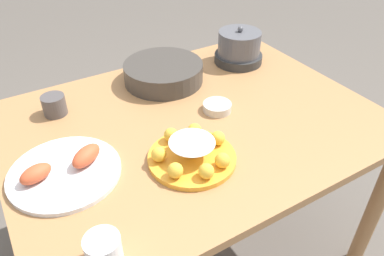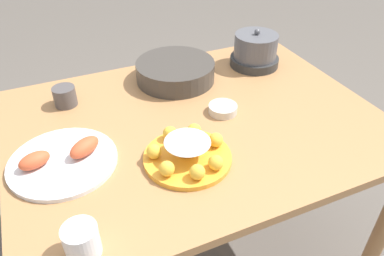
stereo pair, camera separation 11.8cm
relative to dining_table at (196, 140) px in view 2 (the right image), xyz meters
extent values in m
plane|color=#5B544C|center=(0.00, 0.00, -0.62)|extent=(12.00, 12.00, 0.00)
cylinder|color=#A87547|center=(-0.58, 0.42, -0.28)|extent=(0.06, 0.06, 0.68)
cylinder|color=#A87547|center=(0.58, 0.42, -0.28)|extent=(0.06, 0.06, 0.68)
cube|color=#A87547|center=(0.00, 0.00, 0.08)|extent=(1.25, 0.95, 0.03)
cylinder|color=gold|center=(-0.11, -0.18, 0.10)|extent=(0.26, 0.26, 0.02)
sphere|color=yellow|center=(-0.01, -0.17, 0.13)|extent=(0.04, 0.04, 0.04)
sphere|color=yellow|center=(-0.05, -0.10, 0.13)|extent=(0.04, 0.04, 0.04)
sphere|color=yellow|center=(-0.13, -0.09, 0.13)|extent=(0.04, 0.04, 0.04)
sphere|color=yellow|center=(-0.20, -0.15, 0.13)|extent=(0.04, 0.04, 0.04)
sphere|color=yellow|center=(-0.19, -0.23, 0.13)|extent=(0.04, 0.04, 0.04)
sphere|color=yellow|center=(-0.12, -0.28, 0.13)|extent=(0.04, 0.04, 0.04)
sphere|color=yellow|center=(-0.06, -0.27, 0.13)|extent=(0.04, 0.04, 0.04)
ellipsoid|color=white|center=(-0.11, -0.18, 0.16)|extent=(0.14, 0.14, 0.02)
sphere|color=yellow|center=(-0.11, -0.18, 0.13)|extent=(0.04, 0.04, 0.04)
cylinder|color=#3D3833|center=(0.04, 0.29, 0.13)|extent=(0.31, 0.31, 0.08)
cylinder|color=brown|center=(0.04, 0.29, 0.16)|extent=(0.26, 0.26, 0.01)
cylinder|color=beige|center=(0.10, 0.00, 0.11)|extent=(0.10, 0.10, 0.03)
cylinder|color=#9E4C1E|center=(0.10, 0.00, 0.12)|extent=(0.08, 0.08, 0.01)
cylinder|color=silver|center=(-0.45, -0.05, 0.10)|extent=(0.32, 0.32, 0.01)
ellipsoid|color=#D1512D|center=(-0.38, -0.05, 0.13)|extent=(0.12, 0.10, 0.05)
ellipsoid|color=#D1512D|center=(-0.52, -0.05, 0.13)|extent=(0.10, 0.08, 0.04)
cylinder|color=white|center=(-0.45, -0.38, 0.13)|extent=(0.08, 0.08, 0.08)
cylinder|color=#4C4747|center=(-0.39, 0.27, 0.13)|extent=(0.08, 0.08, 0.07)
cylinder|color=#2D2D2D|center=(0.40, 0.27, 0.11)|extent=(0.21, 0.21, 0.04)
cylinder|color=#515156|center=(0.40, 0.27, 0.18)|extent=(0.18, 0.18, 0.10)
sphere|color=#515156|center=(0.40, 0.27, 0.24)|extent=(0.02, 0.02, 0.02)
camera|label=1|loc=(-0.54, -0.90, 0.83)|focal=35.00mm
camera|label=2|loc=(-0.44, -0.96, 0.83)|focal=35.00mm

